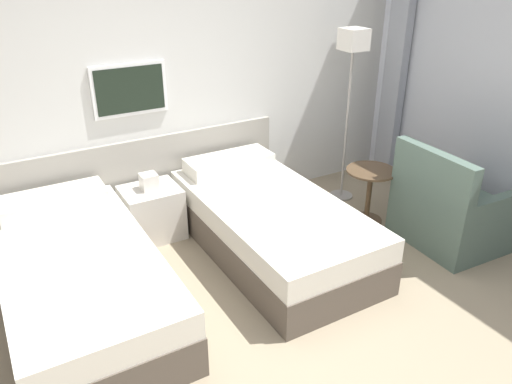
# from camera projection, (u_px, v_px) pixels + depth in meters

# --- Properties ---
(ground_plane) EXTENTS (16.00, 16.00, 0.00)m
(ground_plane) POSITION_uv_depth(u_px,v_px,m) (294.00, 340.00, 3.32)
(ground_plane) COLOR gray
(wall_headboard) EXTENTS (10.00, 0.10, 2.70)m
(wall_headboard) POSITION_uv_depth(u_px,v_px,m) (164.00, 82.00, 4.36)
(wall_headboard) COLOR silver
(wall_headboard) RESTS_ON ground_plane
(bed_near_door) EXTENTS (1.01, 2.00, 0.61)m
(bed_near_door) POSITION_uv_depth(u_px,v_px,m) (80.00, 280.00, 3.50)
(bed_near_door) COLOR brown
(bed_near_door) RESTS_ON ground_plane
(bed_near_window) EXTENTS (1.01, 2.00, 0.61)m
(bed_near_window) POSITION_uv_depth(u_px,v_px,m) (270.00, 224.00, 4.21)
(bed_near_window) COLOR brown
(bed_near_window) RESTS_ON ground_plane
(nightstand) EXTENTS (0.49, 0.42, 0.61)m
(nightstand) POSITION_uv_depth(u_px,v_px,m) (152.00, 212.00, 4.43)
(nightstand) COLOR beige
(nightstand) RESTS_ON ground_plane
(floor_lamp) EXTENTS (0.24, 0.24, 1.70)m
(floor_lamp) POSITION_uv_depth(u_px,v_px,m) (352.00, 63.00, 4.64)
(floor_lamp) COLOR #9E9993
(floor_lamp) RESTS_ON ground_plane
(side_table) EXTENTS (0.46, 0.46, 0.53)m
(side_table) POSITION_uv_depth(u_px,v_px,m) (370.00, 185.00, 4.62)
(side_table) COLOR brown
(side_table) RESTS_ON ground_plane
(armchair) EXTENTS (0.77, 0.87, 0.90)m
(armchair) POSITION_uv_depth(u_px,v_px,m) (449.00, 213.00, 4.33)
(armchair) COLOR #4C6056
(armchair) RESTS_ON ground_plane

